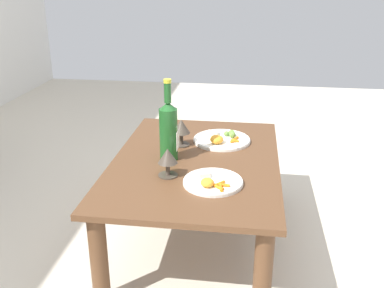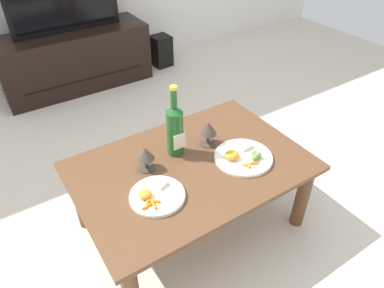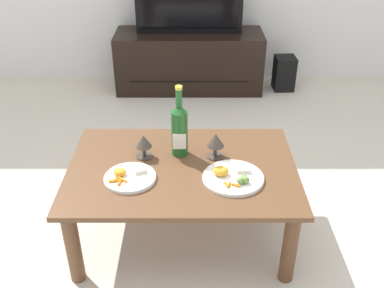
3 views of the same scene
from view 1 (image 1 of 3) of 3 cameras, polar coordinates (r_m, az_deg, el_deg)
The scene contains 7 objects.
ground_plane at distance 2.23m, azimuth 0.47°, elevation -12.06°, with size 6.40×6.40×0.00m, color beige.
dining_table at distance 2.06m, azimuth 0.50°, elevation -3.76°, with size 1.11×0.76×0.43m.
wine_bottle at distance 1.98m, azimuth -3.07°, elevation 1.99°, with size 0.08×0.08×0.37m.
goblet_left at distance 1.83m, azimuth -3.17°, elevation -1.82°, with size 0.08×0.08×0.12m.
goblet_right at distance 2.16m, azimuth -1.40°, elevation 2.09°, with size 0.09×0.09×0.13m.
dinner_plate_left at distance 1.79m, azimuth 2.66°, elevation -4.88°, with size 0.25×0.25×0.04m.
dinner_plate_right at distance 2.23m, azimuth 3.85°, elevation 0.62°, with size 0.29×0.29×0.05m.
Camera 1 is at (-1.84, -0.24, 1.23)m, focal length 41.19 mm.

